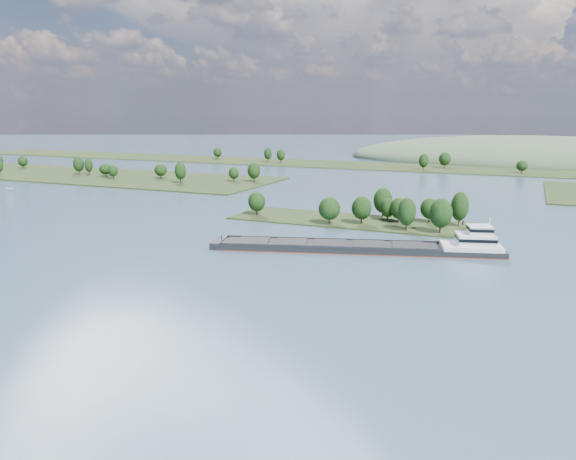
% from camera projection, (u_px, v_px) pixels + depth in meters
% --- Properties ---
extents(ground, '(1800.00, 1800.00, 0.00)m').
position_uv_depth(ground, '(298.00, 258.00, 167.77)').
color(ground, '#3C5368').
rests_on(ground, ground).
extents(tree_island, '(100.00, 30.14, 14.32)m').
position_uv_depth(tree_island, '(372.00, 214.00, 217.03)').
color(tree_island, '#223116').
rests_on(tree_island, ground).
extents(left_bank, '(300.00, 80.00, 14.06)m').
position_uv_depth(left_bank, '(67.00, 174.00, 381.80)').
color(left_bank, '#223116').
rests_on(left_bank, ground).
extents(back_shoreline, '(900.00, 60.00, 15.45)m').
position_uv_depth(back_shoreline, '(454.00, 169.00, 414.97)').
color(back_shoreline, '#223116').
rests_on(back_shoreline, ground).
extents(hill_west, '(320.00, 160.00, 44.00)m').
position_uv_depth(hill_west, '(529.00, 161.00, 485.47)').
color(hill_west, '#40543A').
rests_on(hill_west, ground).
extents(cargo_barge, '(90.65, 35.67, 12.34)m').
position_uv_depth(cargo_barge, '(376.00, 246.00, 175.68)').
color(cargo_barge, black).
rests_on(cargo_barge, ground).
extents(motorboat, '(6.27, 2.49, 2.40)m').
position_uv_depth(motorboat, '(9.00, 189.00, 305.08)').
color(motorboat, silver).
rests_on(motorboat, ground).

